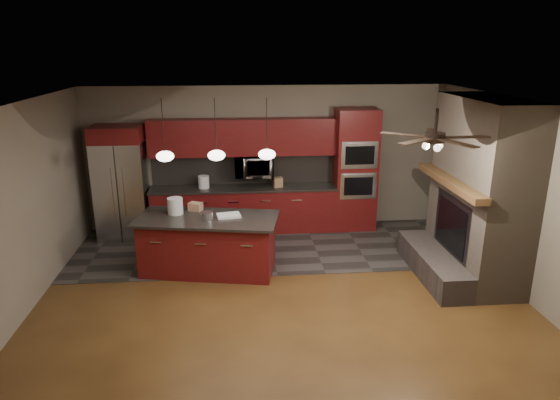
{
  "coord_description": "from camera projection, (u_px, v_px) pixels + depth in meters",
  "views": [
    {
      "loc": [
        -0.61,
        -6.6,
        3.52
      ],
      "look_at": [
        0.04,
        0.6,
        1.27
      ],
      "focal_mm": 32.0,
      "sensor_mm": 36.0,
      "label": 1
    }
  ],
  "objects": [
    {
      "name": "ground",
      "position": [
        281.0,
        294.0,
        7.38
      ],
      "size": [
        7.0,
        7.0,
        0.0
      ],
      "primitive_type": "plane",
      "color": "brown",
      "rests_on": "ground"
    },
    {
      "name": "ceiling",
      "position": [
        281.0,
        103.0,
        6.55
      ],
      "size": [
        7.0,
        6.0,
        0.02
      ],
      "primitive_type": "cube",
      "color": "white",
      "rests_on": "back_wall"
    },
    {
      "name": "back_wall",
      "position": [
        267.0,
        158.0,
        9.82
      ],
      "size": [
        7.0,
        0.02,
        2.8
      ],
      "primitive_type": "cube",
      "color": "gray",
      "rests_on": "ground"
    },
    {
      "name": "right_wall",
      "position": [
        520.0,
        197.0,
        7.26
      ],
      "size": [
        0.02,
        6.0,
        2.8
      ],
      "primitive_type": "cube",
      "color": "gray",
      "rests_on": "ground"
    },
    {
      "name": "left_wall",
      "position": [
        21.0,
        211.0,
        6.66
      ],
      "size": [
        0.02,
        6.0,
        2.8
      ],
      "primitive_type": "cube",
      "color": "gray",
      "rests_on": "ground"
    },
    {
      "name": "slate_tile_patch",
      "position": [
        272.0,
        247.0,
        9.09
      ],
      "size": [
        7.0,
        2.4,
        0.01
      ],
      "primitive_type": "cube",
      "color": "#383533",
      "rests_on": "ground"
    },
    {
      "name": "fireplace_column",
      "position": [
        476.0,
        197.0,
        7.63
      ],
      "size": [
        1.3,
        2.1,
        2.8
      ],
      "color": "#6A5C4C",
      "rests_on": "ground"
    },
    {
      "name": "back_cabinetry",
      "position": [
        244.0,
        187.0,
        9.68
      ],
      "size": [
        3.59,
        0.64,
        2.2
      ],
      "color": "maroon",
      "rests_on": "ground"
    },
    {
      "name": "oven_tower",
      "position": [
        355.0,
        170.0,
        9.73
      ],
      "size": [
        0.8,
        0.63,
        2.38
      ],
      "color": "maroon",
      "rests_on": "ground"
    },
    {
      "name": "microwave",
      "position": [
        254.0,
        166.0,
        9.58
      ],
      "size": [
        0.73,
        0.41,
        0.5
      ],
      "primitive_type": "imported",
      "color": "silver",
      "rests_on": "back_cabinetry"
    },
    {
      "name": "refrigerator",
      "position": [
        121.0,
        183.0,
        9.31
      ],
      "size": [
        0.92,
        0.75,
        2.13
      ],
      "color": "silver",
      "rests_on": "ground"
    },
    {
      "name": "kitchen_island",
      "position": [
        208.0,
        244.0,
        8.01
      ],
      "size": [
        2.37,
        1.41,
        0.92
      ],
      "rotation": [
        0.0,
        0.0,
        -0.19
      ],
      "color": "maroon",
      "rests_on": "ground"
    },
    {
      "name": "white_bucket",
      "position": [
        175.0,
        206.0,
        8.0
      ],
      "size": [
        0.32,
        0.32,
        0.26
      ],
      "primitive_type": "cylinder",
      "rotation": [
        0.0,
        0.0,
        -0.42
      ],
      "color": "silver",
      "rests_on": "kitchen_island"
    },
    {
      "name": "paint_can",
      "position": [
        207.0,
        216.0,
        7.77
      ],
      "size": [
        0.19,
        0.19,
        0.12
      ],
      "primitive_type": "cylinder",
      "rotation": [
        0.0,
        0.0,
        -0.07
      ],
      "color": "#ADADB2",
      "rests_on": "kitchen_island"
    },
    {
      "name": "paint_tray",
      "position": [
        229.0,
        215.0,
        7.91
      ],
      "size": [
        0.4,
        0.31,
        0.04
      ],
      "primitive_type": "cube",
      "rotation": [
        0.0,
        0.0,
        0.17
      ],
      "color": "white",
      "rests_on": "kitchen_island"
    },
    {
      "name": "cardboard_box",
      "position": [
        195.0,
        207.0,
        8.19
      ],
      "size": [
        0.25,
        0.22,
        0.13
      ],
      "primitive_type": "cube",
      "rotation": [
        0.0,
        0.0,
        -0.43
      ],
      "color": "#9F7252",
      "rests_on": "kitchen_island"
    },
    {
      "name": "counter_bucket",
      "position": [
        204.0,
        182.0,
        9.54
      ],
      "size": [
        0.27,
        0.27,
        0.24
      ],
      "primitive_type": "cylinder",
      "rotation": [
        0.0,
        0.0,
        -0.38
      ],
      "color": "white",
      "rests_on": "back_cabinetry"
    },
    {
      "name": "counter_box",
      "position": [
        278.0,
        182.0,
        9.62
      ],
      "size": [
        0.19,
        0.16,
        0.19
      ],
      "primitive_type": "cube",
      "rotation": [
        0.0,
        0.0,
        0.2
      ],
      "color": "#9D7751",
      "rests_on": "back_cabinetry"
    },
    {
      "name": "pendant_left",
      "position": [
        165.0,
        156.0,
        7.32
      ],
      "size": [
        0.26,
        0.26,
        0.92
      ],
      "color": "black",
      "rests_on": "ceiling"
    },
    {
      "name": "pendant_center",
      "position": [
        216.0,
        155.0,
        7.38
      ],
      "size": [
        0.26,
        0.26,
        0.92
      ],
      "color": "black",
      "rests_on": "ceiling"
    },
    {
      "name": "pendant_right",
      "position": [
        267.0,
        154.0,
        7.45
      ],
      "size": [
        0.26,
        0.26,
        0.92
      ],
      "color": "black",
      "rests_on": "ceiling"
    },
    {
      "name": "ceiling_fan",
      "position": [
        435.0,
        137.0,
        6.04
      ],
      "size": [
        1.27,
        1.33,
        0.41
      ],
      "color": "black",
      "rests_on": "ceiling"
    }
  ]
}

